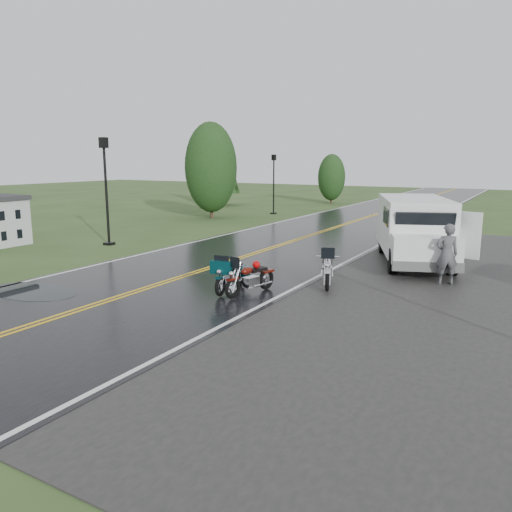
# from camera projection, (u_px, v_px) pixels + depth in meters

# --- Properties ---
(ground) EXTENTS (120.00, 120.00, 0.00)m
(ground) POSITION_uv_depth(u_px,v_px,m) (137.00, 292.00, 14.31)
(ground) COLOR #2D471E
(ground) RESTS_ON ground
(road) EXTENTS (8.00, 100.00, 0.04)m
(road) POSITION_uv_depth(u_px,v_px,m) (290.00, 242.00, 22.83)
(road) COLOR black
(road) RESTS_ON ground
(motorcycle_red) EXTENTS (1.08, 1.99, 1.12)m
(motorcycle_red) POSITION_uv_depth(u_px,v_px,m) (233.00, 280.00, 13.40)
(motorcycle_red) COLOR #501009
(motorcycle_red) RESTS_ON ground
(motorcycle_teal) EXTENTS (0.98, 2.00, 1.13)m
(motorcycle_teal) POSITION_uv_depth(u_px,v_px,m) (220.00, 278.00, 13.61)
(motorcycle_teal) COLOR #043034
(motorcycle_teal) RESTS_ON ground
(motorcycle_silver) EXTENTS (1.49, 2.23, 1.24)m
(motorcycle_silver) POSITION_uv_depth(u_px,v_px,m) (327.00, 272.00, 14.09)
(motorcycle_silver) COLOR #B4B6BD
(motorcycle_silver) RESTS_ON ground
(van_white) EXTENTS (4.34, 6.59, 2.42)m
(van_white) POSITION_uv_depth(u_px,v_px,m) (394.00, 238.00, 16.37)
(van_white) COLOR white
(van_white) RESTS_ON ground
(person_at_van) EXTENTS (0.80, 0.70, 1.85)m
(person_at_van) POSITION_uv_depth(u_px,v_px,m) (447.00, 255.00, 15.00)
(person_at_van) COLOR #4C4D51
(person_at_van) RESTS_ON ground
(lamp_post_near_left) EXTENTS (0.41, 0.41, 4.75)m
(lamp_post_near_left) POSITION_uv_depth(u_px,v_px,m) (106.00, 191.00, 21.87)
(lamp_post_near_left) COLOR black
(lamp_post_near_left) RESTS_ON ground
(lamp_post_far_left) EXTENTS (0.36, 0.36, 4.14)m
(lamp_post_far_left) POSITION_uv_depth(u_px,v_px,m) (274.00, 184.00, 34.63)
(lamp_post_far_left) COLOR black
(lamp_post_far_left) RESTS_ON ground
(tree_left_mid) EXTENTS (3.35, 3.35, 5.24)m
(tree_left_mid) POSITION_uv_depth(u_px,v_px,m) (211.00, 177.00, 32.14)
(tree_left_mid) COLOR #1E3D19
(tree_left_mid) RESTS_ON ground
(tree_left_far) EXTENTS (2.35, 2.35, 3.62)m
(tree_left_far) POSITION_uv_depth(u_px,v_px,m) (331.00, 182.00, 43.17)
(tree_left_far) COLOR #1E3D19
(tree_left_far) RESTS_ON ground
(pine_left_far) EXTENTS (2.90, 2.90, 6.03)m
(pine_left_far) POSITION_uv_depth(u_px,v_px,m) (222.00, 169.00, 40.93)
(pine_left_far) COLOR #1E3D19
(pine_left_far) RESTS_ON ground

